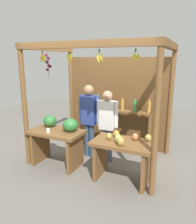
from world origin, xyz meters
TOP-DOWN VIEW (x-y plane):
  - ground_plane at (0.00, 0.00)m, footprint 12.00×12.00m
  - market_stall at (-0.00, 0.40)m, footprint 2.73×1.88m
  - fruit_counter_left at (-0.71, -0.62)m, footprint 1.10×0.67m
  - fruit_counter_right at (0.72, -0.66)m, footprint 1.10×0.64m
  - bottle_shelf_unit at (0.07, 0.66)m, footprint 1.75×0.22m
  - vendor_man at (-0.30, 0.00)m, footprint 0.48×0.22m
  - vendor_woman at (0.15, -0.03)m, footprint 0.48×0.21m

SIDE VIEW (x-z plane):
  - ground_plane at x=0.00m, z-range 0.00..0.00m
  - fruit_counter_right at x=0.72m, z-range 0.10..1.02m
  - fruit_counter_left at x=-0.71m, z-range 0.14..1.16m
  - bottle_shelf_unit at x=0.07m, z-range 0.12..1.47m
  - vendor_woman at x=0.15m, z-range 0.15..1.70m
  - vendor_man at x=-0.30m, z-range 0.17..1.81m
  - market_stall at x=0.00m, z-range 0.20..2.69m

